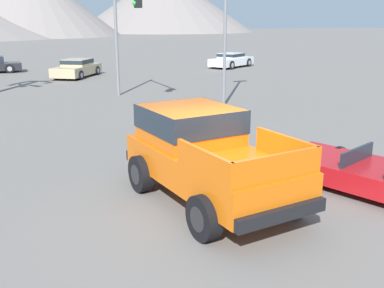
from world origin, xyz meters
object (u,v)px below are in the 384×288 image
Objects in this scene: traffic_light_main at (125,18)px; street_lamp_post at (226,1)px; orange_pickup_truck at (203,150)px; parked_car_white at (231,60)px; parked_car_tan at (77,68)px; red_convertible_car at (377,176)px.

street_lamp_post reaches higher than traffic_light_main.
orange_pickup_truck is 1.03× the size of parked_car_white.
parked_car_tan is at bearing -176.55° from traffic_light_main.
red_convertible_car is at bearing -52.21° from parked_car_white.
traffic_light_main is at bearing -76.24° from parked_car_white.
parked_car_white is at bearing 60.50° from street_lamp_post.
orange_pickup_truck is 13.04m from traffic_light_main.
street_lamp_post is (1.73, 10.78, 4.18)m from red_convertible_car.
traffic_light_main is (1.83, 12.61, 2.78)m from orange_pickup_truck.
traffic_light_main is at bearing 75.00° from orange_pickup_truck.
parked_car_tan is at bearing -114.21° from parked_car_white.
parked_car_white is at bearing 134.37° from traffic_light_main.
red_convertible_car is 24.44m from parked_car_tan.
traffic_light_main reaches higher than red_convertible_car.
parked_car_tan is (-12.68, -1.42, 0.02)m from parked_car_white.
orange_pickup_truck is 11.45m from street_lamp_post.
traffic_light_main is (-12.06, -11.80, 3.28)m from parked_car_white.
street_lamp_post reaches higher than orange_pickup_truck.
parked_car_white is at bearing 53.61° from orange_pickup_truck.
parked_car_white is 17.18m from traffic_light_main.
orange_pickup_truck is 23.02m from parked_car_tan.
orange_pickup_truck is at bearing 140.05° from red_convertible_car.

